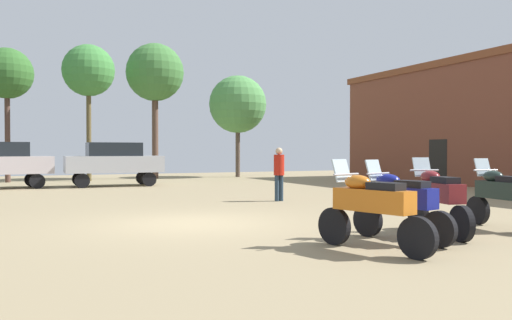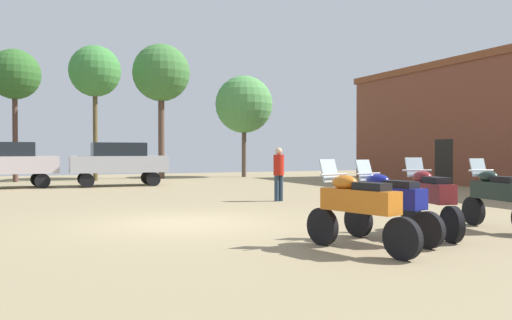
{
  "view_description": "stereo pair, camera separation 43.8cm",
  "coord_description": "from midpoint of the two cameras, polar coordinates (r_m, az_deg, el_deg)",
  "views": [
    {
      "loc": [
        -3.57,
        -11.32,
        1.64
      ],
      "look_at": [
        3.61,
        4.6,
        1.34
      ],
      "focal_mm": 37.13,
      "sensor_mm": 36.0,
      "label": 1
    },
    {
      "loc": [
        -3.16,
        -11.5,
        1.64
      ],
      "look_at": [
        3.61,
        4.6,
        1.34
      ],
      "focal_mm": 37.13,
      "sensor_mm": 36.0,
      "label": 2
    }
  ],
  "objects": [
    {
      "name": "tree_6",
      "position": [
        31.77,
        -9.79,
        9.14
      ],
      "size": [
        3.35,
        3.35,
        7.87
      ],
      "color": "brown",
      "rests_on": "ground"
    },
    {
      "name": "tree_5",
      "position": [
        30.31,
        -16.56,
        9.08
      ],
      "size": [
        2.78,
        2.78,
        7.35
      ],
      "color": "brown",
      "rests_on": "ground"
    },
    {
      "name": "car_5",
      "position": [
        25.19,
        -14.1,
        -0.07
      ],
      "size": [
        4.33,
        1.87,
        2.0
      ],
      "rotation": [
        0.0,
        0.0,
        1.55
      ],
      "color": "black",
      "rests_on": "ground"
    },
    {
      "name": "tree_2",
      "position": [
        33.05,
        -0.92,
        5.99
      ],
      "size": [
        3.57,
        3.57,
        6.3
      ],
      "color": "#504136",
      "rests_on": "ground"
    },
    {
      "name": "motorcycle_2",
      "position": [
        12.03,
        25.48,
        -3.43
      ],
      "size": [
        0.62,
        2.1,
        1.46
      ],
      "rotation": [
        0.0,
        0.0,
        -0.11
      ],
      "color": "black",
      "rests_on": "ground"
    },
    {
      "name": "person_1",
      "position": [
        17.06,
        3.2,
        -1.07
      ],
      "size": [
        0.39,
        0.39,
        1.73
      ],
      "rotation": [
        0.0,
        0.0,
        3.29
      ],
      "color": "#233545",
      "rests_on": "ground"
    },
    {
      "name": "motorcycle_1",
      "position": [
        8.7,
        12.36,
        -4.92
      ],
      "size": [
        0.83,
        2.22,
        1.48
      ],
      "rotation": [
        0.0,
        0.0,
        0.28
      ],
      "color": "black",
      "rests_on": "ground"
    },
    {
      "name": "motorcycle_4",
      "position": [
        10.68,
        19.29,
        -3.86
      ],
      "size": [
        0.72,
        2.14,
        1.49
      ],
      "rotation": [
        0.0,
        0.0,
        -0.2
      ],
      "color": "black",
      "rests_on": "ground"
    },
    {
      "name": "ground_plane",
      "position": [
        12.01,
        -6.39,
        -6.83
      ],
      "size": [
        44.0,
        52.0,
        0.02
      ],
      "color": "#8F7E5D"
    },
    {
      "name": "motorcycle_5",
      "position": [
        9.74,
        15.44,
        -4.39
      ],
      "size": [
        0.76,
        2.11,
        1.46
      ],
      "rotation": [
        0.0,
        0.0,
        0.24
      ],
      "color": "black",
      "rests_on": "ground"
    },
    {
      "name": "car_1",
      "position": [
        25.15,
        -25.09,
        -0.14
      ],
      "size": [
        4.48,
        2.29,
        2.0
      ],
      "rotation": [
        0.0,
        0.0,
        1.69
      ],
      "color": "black",
      "rests_on": "ground"
    },
    {
      "name": "tree_7",
      "position": [
        30.4,
        -24.19,
        8.32
      ],
      "size": [
        2.61,
        2.61,
        6.91
      ],
      "color": "brown",
      "rests_on": "ground"
    }
  ]
}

